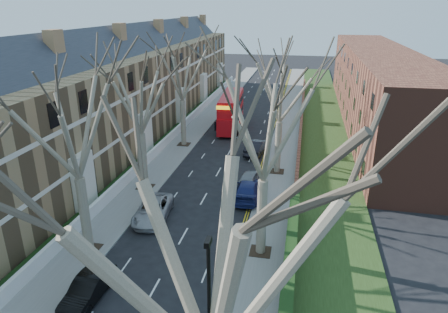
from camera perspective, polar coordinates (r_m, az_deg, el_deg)
The scene contains 19 objects.
pavement_left at distance 57.62m, azimuth -2.83°, elevation 5.24°, with size 3.00×102.00×0.12m, color slate.
pavement_right at distance 55.96m, azimuth 9.20°, elevation 4.52°, with size 3.00×102.00×0.12m, color slate.
terrace_left at distance 51.52m, azimuth -13.56°, elevation 9.06°, with size 9.70×78.00×13.60m.
flats_right at distance 59.48m, azimuth 20.91°, elevation 9.28°, with size 13.97×54.00×10.00m.
wall_hedge_right at distance 22.15m, azimuth 8.87°, elevation -20.35°, with size 0.70×24.00×1.80m.
front_wall_left at distance 50.55m, azimuth -6.89°, elevation 3.52°, with size 0.30×78.00×1.00m.
grass_verge_right at distance 55.97m, azimuth 13.82°, elevation 4.27°, with size 6.00×102.00×0.06m.
tree_left_mid at distance 25.49m, azimuth -21.10°, elevation 5.71°, with size 10.50×10.50×14.71m.
tree_left_far at distance 34.17m, azimuth -12.23°, elevation 9.68°, with size 10.15×10.15×14.22m.
tree_left_dist at distance 45.22m, azimuth -6.18°, elevation 13.11°, with size 10.50×10.50×14.71m.
tree_right_near at distance 10.69m, azimuth -1.93°, elevation -11.93°, with size 10.85×10.85×15.20m.
tree_right_mid at distance 23.62m, azimuth 5.96°, elevation 5.89°, with size 10.50×10.50×14.71m.
tree_right_far at distance 37.33m, azimuth 8.21°, elevation 10.87°, with size 10.15×10.15×14.22m.
double_decker_bus at distance 53.45m, azimuth 1.02°, elevation 6.36°, with size 3.24×10.71×4.43m.
car_left_mid at distance 24.79m, azimuth -18.86°, elevation -17.47°, with size 1.47×4.23×1.39m, color black.
car_left_far at distance 31.66m, azimuth -10.10°, elevation -7.52°, with size 2.42×5.24×1.46m, color #9B9AA0.
car_right_near at distance 34.39m, azimuth 3.48°, elevation -4.72°, with size 2.15×5.29×1.54m, color navy.
car_right_mid at distance 36.68m, azimuth 3.75°, elevation -3.12°, with size 1.69×4.19×1.43m, color gray.
car_right_far at distance 44.43m, azimuth 4.63°, elevation 1.36°, with size 1.68×4.82×1.59m, color black.
Camera 1 is at (7.83, -14.71, 15.66)m, focal length 32.00 mm.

